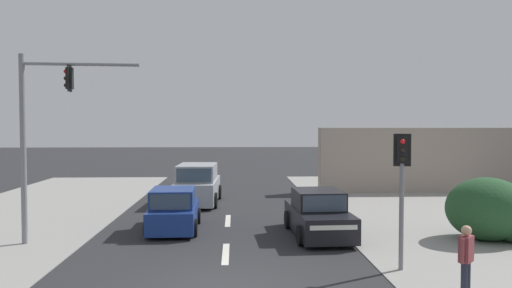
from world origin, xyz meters
The scene contains 11 objects.
ground_plane centered at (0.00, 0.00, 0.00)m, with size 140.00×140.00×0.00m, color #28282B.
lane_dash_mid centered at (0.00, 3.00, 0.00)m, with size 0.20×2.40×0.01m, color silver.
lane_dash_far centered at (0.00, 8.00, 0.00)m, with size 0.20×2.40×0.01m, color silver.
traffic_signal_mast centered at (-5.84, 4.47, 3.83)m, with size 3.68×0.44×6.00m.
pedestal_signal_right_kerb centered at (4.58, 1.11, 2.42)m, with size 0.44×0.31×3.56m.
roadside_bush centered at (8.64, 4.27, 0.97)m, with size 2.78×2.38×2.07m.
shopfront_wall_far centered at (11.00, 16.00, 1.80)m, with size 12.00×1.00×3.60m, color #A39384.
sedan_oncoming_mid centered at (3.11, 5.23, 0.70)m, with size 2.04×4.31×1.56m.
hatchback_kerbside_parked centered at (-1.91, 6.28, 0.70)m, with size 1.84×3.67×1.53m.
suv_oncoming_near centered at (-1.50, 12.26, 0.88)m, with size 2.19×4.60×1.90m.
pedestrian_at_kerb centered at (5.25, -1.10, 0.93)m, with size 0.42×0.43×1.63m.
Camera 1 is at (0.26, -11.52, 3.81)m, focal length 35.00 mm.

